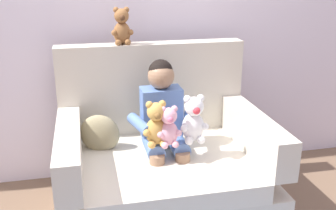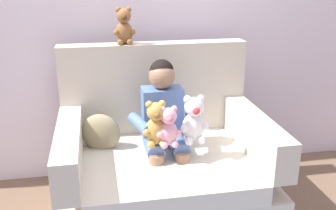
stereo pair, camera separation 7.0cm
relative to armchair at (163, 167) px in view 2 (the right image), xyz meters
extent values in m
cube|color=silver|center=(0.00, 0.67, 0.97)|extent=(6.00, 0.10, 2.60)
cube|color=beige|center=(0.00, -0.05, -0.17)|extent=(1.30, 1.00, 0.32)
cube|color=beige|center=(0.00, -0.12, 0.06)|extent=(1.02, 0.86, 0.12)
cube|color=beige|center=(0.00, 0.37, 0.43)|extent=(1.30, 0.14, 0.64)
cube|color=beige|center=(-0.58, -0.12, 0.24)|extent=(0.14, 0.86, 0.24)
cube|color=beige|center=(0.58, -0.12, 0.24)|extent=(0.14, 0.86, 0.24)
cube|color=#597AB7|center=(0.01, 0.10, 0.34)|extent=(0.26, 0.16, 0.34)
sphere|color=#9E7556|center=(0.01, 0.10, 0.59)|extent=(0.17, 0.17, 0.17)
sphere|color=black|center=(0.01, 0.11, 0.62)|extent=(0.16, 0.16, 0.16)
cylinder|color=#597AB7|center=(-0.07, -0.03, 0.17)|extent=(0.11, 0.26, 0.11)
cylinder|color=#9E7556|center=(-0.07, -0.16, 0.02)|extent=(0.09, 0.09, 0.30)
cylinder|color=#597AB7|center=(0.09, -0.03, 0.17)|extent=(0.11, 0.26, 0.11)
cylinder|color=#9E7556|center=(0.09, -0.16, 0.02)|extent=(0.09, 0.09, 0.30)
cylinder|color=#597AB7|center=(-0.15, -0.02, 0.32)|extent=(0.13, 0.27, 0.07)
cylinder|color=#597AB7|center=(0.17, -0.02, 0.32)|extent=(0.13, 0.27, 0.07)
ellipsoid|color=white|center=(0.17, -0.12, 0.32)|extent=(0.14, 0.12, 0.18)
sphere|color=white|center=(0.17, -0.13, 0.45)|extent=(0.12, 0.12, 0.12)
sphere|color=#DB333D|center=(0.17, -0.18, 0.44)|extent=(0.04, 0.04, 0.04)
sphere|color=white|center=(0.13, -0.12, 0.50)|extent=(0.05, 0.05, 0.05)
sphere|color=white|center=(0.10, -0.15, 0.33)|extent=(0.05, 0.05, 0.05)
sphere|color=white|center=(0.13, -0.17, 0.25)|extent=(0.05, 0.05, 0.05)
sphere|color=white|center=(0.21, -0.12, 0.50)|extent=(0.05, 0.05, 0.05)
sphere|color=white|center=(0.23, -0.15, 0.33)|extent=(0.05, 0.05, 0.05)
sphere|color=white|center=(0.21, -0.17, 0.25)|extent=(0.05, 0.05, 0.05)
ellipsoid|color=#EAA8BC|center=(0.01, -0.15, 0.30)|extent=(0.12, 0.10, 0.15)
sphere|color=#EAA8BC|center=(0.01, -0.16, 0.42)|extent=(0.10, 0.10, 0.10)
sphere|color=#CC6684|center=(0.01, -0.20, 0.41)|extent=(0.04, 0.04, 0.04)
sphere|color=#EAA8BC|center=(-0.03, -0.15, 0.46)|extent=(0.04, 0.04, 0.04)
sphere|color=#EAA8BC|center=(-0.05, -0.18, 0.31)|extent=(0.04, 0.04, 0.04)
sphere|color=#EAA8BC|center=(-0.03, -0.19, 0.25)|extent=(0.04, 0.04, 0.04)
sphere|color=#EAA8BC|center=(0.04, -0.15, 0.46)|extent=(0.04, 0.04, 0.04)
sphere|color=#EAA8BC|center=(0.06, -0.18, 0.31)|extent=(0.04, 0.04, 0.04)
sphere|color=#EAA8BC|center=(0.04, -0.19, 0.25)|extent=(0.04, 0.04, 0.04)
ellipsoid|color=gold|center=(-0.06, -0.12, 0.31)|extent=(0.13, 0.11, 0.17)
sphere|color=gold|center=(-0.06, -0.13, 0.44)|extent=(0.11, 0.11, 0.11)
sphere|color=brown|center=(-0.06, -0.18, 0.43)|extent=(0.04, 0.04, 0.04)
sphere|color=gold|center=(-0.10, -0.13, 0.48)|extent=(0.04, 0.04, 0.04)
sphere|color=gold|center=(-0.13, -0.16, 0.32)|extent=(0.04, 0.04, 0.04)
sphere|color=gold|center=(-0.10, -0.17, 0.25)|extent=(0.05, 0.05, 0.05)
sphere|color=gold|center=(-0.03, -0.13, 0.48)|extent=(0.04, 0.04, 0.04)
sphere|color=gold|center=(0.00, -0.16, 0.32)|extent=(0.04, 0.04, 0.04)
sphere|color=gold|center=(-0.03, -0.17, 0.25)|extent=(0.05, 0.05, 0.05)
ellipsoid|color=brown|center=(-0.20, 0.37, 0.83)|extent=(0.11, 0.10, 0.15)
sphere|color=brown|center=(-0.20, 0.36, 0.94)|extent=(0.10, 0.10, 0.10)
sphere|color=#4C2D19|center=(-0.20, 0.32, 0.93)|extent=(0.04, 0.04, 0.04)
sphere|color=brown|center=(-0.23, 0.37, 0.98)|extent=(0.04, 0.04, 0.04)
sphere|color=brown|center=(-0.25, 0.35, 0.83)|extent=(0.04, 0.04, 0.04)
sphere|color=brown|center=(-0.23, 0.33, 0.77)|extent=(0.04, 0.04, 0.04)
sphere|color=brown|center=(-0.16, 0.37, 0.98)|extent=(0.04, 0.04, 0.04)
sphere|color=brown|center=(-0.14, 0.35, 0.83)|extent=(0.04, 0.04, 0.04)
sphere|color=brown|center=(-0.16, 0.33, 0.77)|extent=(0.04, 0.04, 0.04)
ellipsoid|color=#998C66|center=(-0.39, 0.13, 0.22)|extent=(0.28, 0.19, 0.26)
camera|label=1|loc=(-0.46, -2.26, 1.24)|focal=41.96mm
camera|label=2|loc=(-0.40, -2.27, 1.24)|focal=41.96mm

